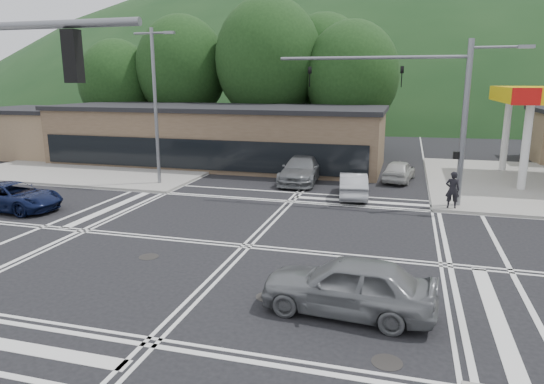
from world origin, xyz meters
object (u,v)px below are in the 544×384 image
(car_blue_west, at_px, (13,196))
(car_queue_b, at_px, (399,171))
(car_grey_center, at_px, (348,285))
(car_northbound, at_px, (301,170))
(pedestrian, at_px, (452,190))
(car_queue_a, at_px, (353,185))

(car_blue_west, relative_size, car_queue_b, 1.24)
(car_grey_center, distance_m, car_northbound, 17.17)
(car_blue_west, distance_m, car_northbound, 15.74)
(car_northbound, xyz_separation_m, pedestrian, (8.37, -4.63, 0.26))
(car_grey_center, distance_m, pedestrian, 12.36)
(car_queue_b, distance_m, car_northbound, 6.06)
(car_grey_center, height_order, pedestrian, pedestrian)
(car_blue_west, height_order, pedestrian, pedestrian)
(pedestrian, bearing_deg, car_grey_center, 73.43)
(car_blue_west, height_order, car_queue_b, car_blue_west)
(car_queue_b, bearing_deg, car_northbound, 26.70)
(car_queue_a, bearing_deg, car_northbound, -49.96)
(car_blue_west, bearing_deg, car_queue_b, -53.92)
(pedestrian, bearing_deg, car_northbound, -28.98)
(car_blue_west, relative_size, car_queue_a, 1.18)
(car_grey_center, relative_size, car_queue_b, 1.20)
(car_blue_west, xyz_separation_m, car_queue_a, (15.51, 7.04, 0.00))
(car_grey_center, bearing_deg, car_blue_west, -106.09)
(car_queue_b, bearing_deg, car_queue_a, 74.30)
(car_queue_a, height_order, car_northbound, car_northbound)
(car_blue_west, distance_m, car_queue_a, 17.03)
(pedestrian, bearing_deg, car_queue_b, -68.21)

